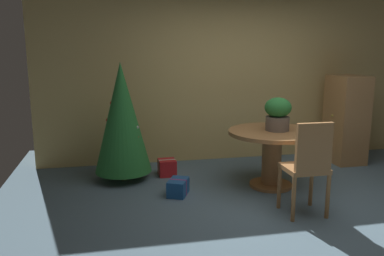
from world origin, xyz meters
TOP-DOWN VIEW (x-y plane):
  - ground_plane at (0.00, 0.00)m, footprint 6.60×6.60m
  - back_wall_panel at (0.00, 2.20)m, footprint 6.00×0.10m
  - round_dining_table at (0.12, 0.76)m, footprint 1.12×1.12m
  - flower_vase at (0.18, 0.76)m, footprint 0.33×0.33m
  - wooden_chair_near at (0.12, -0.18)m, footprint 0.43×0.40m
  - holiday_tree at (-1.73, 1.41)m, footprint 0.76×0.76m
  - gift_box_blue at (-1.11, 0.69)m, footprint 0.32×0.37m
  - gift_box_red at (-1.13, 1.47)m, footprint 0.24×0.26m
  - wooden_cabinet at (1.70, 1.60)m, footprint 0.49×0.60m

SIDE VIEW (x-z plane):
  - ground_plane at x=0.00m, z-range 0.00..0.00m
  - gift_box_blue at x=-1.11m, z-range 0.00..0.20m
  - gift_box_red at x=-1.13m, z-range 0.00..0.23m
  - round_dining_table at x=0.12m, z-range 0.15..0.89m
  - wooden_chair_near at x=0.12m, z-range 0.07..1.10m
  - wooden_cabinet at x=1.70m, z-range 0.00..1.35m
  - holiday_tree at x=-1.73m, z-range 0.06..1.65m
  - flower_vase at x=0.18m, z-range 0.75..1.17m
  - back_wall_panel at x=0.00m, z-range 0.00..2.60m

